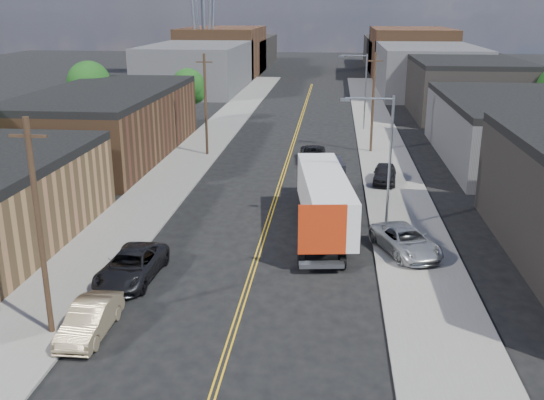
% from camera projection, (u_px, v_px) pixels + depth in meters
% --- Properties ---
extents(ground, '(260.00, 260.00, 0.00)m').
position_uv_depth(ground, '(298.00, 129.00, 74.26)').
color(ground, black).
rests_on(ground, ground).
extents(centerline, '(0.32, 120.00, 0.01)m').
position_uv_depth(centerline, '(289.00, 157.00, 60.05)').
color(centerline, gold).
rests_on(centerline, ground).
extents(sidewalk_left, '(5.00, 140.00, 0.15)m').
position_uv_depth(sidewalk_left, '(195.00, 154.00, 60.95)').
color(sidewalk_left, slate).
rests_on(sidewalk_left, ground).
extents(sidewalk_right, '(5.00, 140.00, 0.15)m').
position_uv_depth(sidewalk_right, '(386.00, 159.00, 59.11)').
color(sidewalk_right, slate).
rests_on(sidewalk_right, ground).
extents(warehouse_brown, '(12.00, 26.00, 6.60)m').
position_uv_depth(warehouse_brown, '(107.00, 123.00, 59.84)').
color(warehouse_brown, '#4D321F').
rests_on(warehouse_brown, ground).
extents(industrial_right_b, '(14.00, 24.00, 6.10)m').
position_uv_depth(industrial_right_b, '(519.00, 130.00, 57.95)').
color(industrial_right_b, '#39393B').
rests_on(industrial_right_b, ground).
extents(industrial_right_c, '(14.00, 22.00, 7.60)m').
position_uv_depth(industrial_right_c, '(465.00, 87.00, 82.35)').
color(industrial_right_c, black).
rests_on(industrial_right_c, ground).
extents(skyline_left_a, '(16.00, 30.00, 8.00)m').
position_uv_depth(skyline_left_a, '(198.00, 67.00, 108.14)').
color(skyline_left_a, '#39393B').
rests_on(skyline_left_a, ground).
extents(skyline_right_a, '(16.00, 30.00, 8.00)m').
position_uv_depth(skyline_right_a, '(426.00, 69.00, 104.28)').
color(skyline_right_a, '#39393B').
rests_on(skyline_right_a, ground).
extents(skyline_left_b, '(16.00, 26.00, 10.00)m').
position_uv_depth(skyline_left_b, '(223.00, 51.00, 131.52)').
color(skyline_left_b, '#4D321F').
rests_on(skyline_left_b, ground).
extents(skyline_right_b, '(16.00, 26.00, 10.00)m').
position_uv_depth(skyline_right_b, '(410.00, 53.00, 127.66)').
color(skyline_right_b, '#4D321F').
rests_on(skyline_right_b, ground).
extents(skyline_left_c, '(16.00, 40.00, 7.00)m').
position_uv_depth(skyline_left_c, '(237.00, 52.00, 150.93)').
color(skyline_left_c, black).
rests_on(skyline_left_c, ground).
extents(skyline_right_c, '(16.00, 40.00, 7.00)m').
position_uv_depth(skyline_right_c, '(400.00, 53.00, 147.07)').
color(skyline_right_c, black).
rests_on(skyline_right_c, ground).
extents(streetlight_near, '(3.39, 0.25, 9.00)m').
position_uv_depth(streetlight_near, '(384.00, 153.00, 38.74)').
color(streetlight_near, gray).
rests_on(streetlight_near, ground).
extents(streetlight_far, '(3.39, 0.25, 9.00)m').
position_uv_depth(streetlight_far, '(362.00, 86.00, 71.91)').
color(streetlight_far, gray).
rests_on(streetlight_far, ground).
extents(utility_pole_left_near, '(1.60, 0.26, 10.00)m').
position_uv_depth(utility_pole_left_near, '(39.00, 229.00, 26.11)').
color(utility_pole_left_near, black).
rests_on(utility_pole_left_near, ground).
extents(utility_pole_left_far, '(1.60, 0.26, 10.00)m').
position_uv_depth(utility_pole_left_far, '(206.00, 104.00, 59.28)').
color(utility_pole_left_far, black).
rests_on(utility_pole_left_far, ground).
extents(utility_pole_right, '(1.60, 0.26, 10.00)m').
position_uv_depth(utility_pole_right, '(373.00, 102.00, 60.54)').
color(utility_pole_right, black).
rests_on(utility_pole_right, ground).
extents(tree_left_mid, '(5.10, 5.04, 8.37)m').
position_uv_depth(tree_left_mid, '(90.00, 86.00, 70.17)').
color(tree_left_mid, black).
rests_on(tree_left_mid, ground).
extents(tree_left_far, '(4.35, 4.20, 6.97)m').
position_uv_depth(tree_left_far, '(189.00, 88.00, 76.11)').
color(tree_left_far, black).
rests_on(tree_left_far, ground).
extents(semi_truck, '(4.17, 15.85, 4.07)m').
position_uv_depth(semi_truck, '(325.00, 194.00, 40.44)').
color(semi_truck, silver).
rests_on(semi_truck, ground).
extents(car_left_b, '(1.63, 4.66, 1.54)m').
position_uv_depth(car_left_b, '(90.00, 319.00, 27.40)').
color(car_left_b, '#8B795B').
rests_on(car_left_b, ground).
extents(car_left_c, '(2.98, 5.98, 1.63)m').
position_uv_depth(car_left_c, '(132.00, 266.00, 32.94)').
color(car_left_c, black).
rests_on(car_left_c, ground).
extents(car_right_lot_a, '(4.49, 6.17, 1.56)m').
position_uv_depth(car_right_lot_a, '(406.00, 241.00, 36.15)').
color(car_right_lot_a, '#ACAEB1').
rests_on(car_right_lot_a, sidewalk_right).
extents(car_right_lot_c, '(2.33, 4.79, 1.58)m').
position_uv_depth(car_right_lot_c, '(385.00, 173.00, 50.72)').
color(car_right_lot_c, black).
rests_on(car_right_lot_c, sidewalk_right).
extents(car_ahead_truck, '(2.90, 5.50, 1.47)m').
position_uv_depth(car_ahead_truck, '(314.00, 154.00, 58.10)').
color(car_ahead_truck, black).
rests_on(car_ahead_truck, ground).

